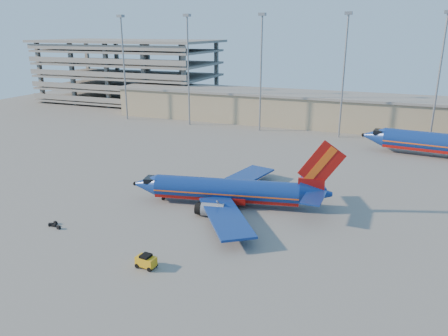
{
  "coord_description": "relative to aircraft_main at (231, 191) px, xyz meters",
  "views": [
    {
      "loc": [
        27.05,
        -59.85,
        24.85
      ],
      "look_at": [
        2.94,
        1.06,
        4.0
      ],
      "focal_mm": 35.0,
      "sensor_mm": 36.0,
      "label": 1
    }
  ],
  "objects": [
    {
      "name": "luggage_pile",
      "position": [
        -19.06,
        -15.54,
        -2.04
      ],
      "size": [
        2.19,
        1.48,
        0.45
      ],
      "color": "black",
      "rests_on": "ground"
    },
    {
      "name": "ground",
      "position": [
        -5.95,
        3.67,
        -2.25
      ],
      "size": [
        220.0,
        220.0,
        0.0
      ],
      "primitive_type": "plane",
      "color": "slate",
      "rests_on": "ground"
    },
    {
      "name": "aircraft_main",
      "position": [
        0.0,
        0.0,
        0.0
      ],
      "size": [
        30.77,
        29.31,
        10.51
      ],
      "rotation": [
        0.0,
        0.0,
        0.19
      ],
      "color": "navy",
      "rests_on": "ground"
    },
    {
      "name": "parking_garage",
      "position": [
        -67.95,
        77.72,
        9.48
      ],
      "size": [
        62.0,
        32.0,
        21.4
      ],
      "color": "slate",
      "rests_on": "ground"
    },
    {
      "name": "baggage_tug",
      "position": [
        -2.31,
        -20.1,
        -1.43
      ],
      "size": [
        2.29,
        1.52,
        1.57
      ],
      "rotation": [
        0.0,
        0.0,
        -0.1
      ],
      "color": "gold",
      "rests_on": "ground"
    },
    {
      "name": "light_mast_row",
      "position": [
        -0.95,
        49.67,
        15.31
      ],
      "size": [
        101.6,
        1.6,
        28.65
      ],
      "color": "gray",
      "rests_on": "ground"
    },
    {
      "name": "terminal_building",
      "position": [
        4.05,
        61.67,
        2.07
      ],
      "size": [
        122.0,
        16.0,
        8.5
      ],
      "color": "gray",
      "rests_on": "ground"
    }
  ]
}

